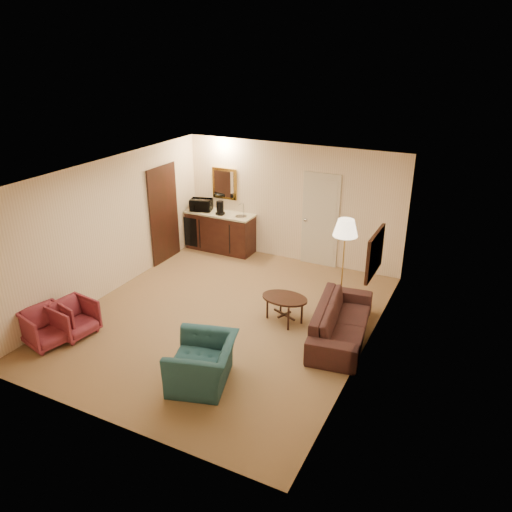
{
  "coord_description": "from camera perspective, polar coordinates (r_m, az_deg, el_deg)",
  "views": [
    {
      "loc": [
        3.96,
        -6.72,
        4.52
      ],
      "look_at": [
        0.38,
        0.5,
        1.07
      ],
      "focal_mm": 35.0,
      "sensor_mm": 36.0,
      "label": 1
    }
  ],
  "objects": [
    {
      "name": "floor_lamp",
      "position": [
        9.2,
        9.92,
        -0.77
      ],
      "size": [
        0.46,
        0.46,
        1.68
      ],
      "primitive_type": "cube",
      "rotation": [
        0.0,
        0.0,
        -0.04
      ],
      "color": "#B58D3C",
      "rests_on": "ground"
    },
    {
      "name": "ground",
      "position": [
        9.01,
        -3.62,
        -6.99
      ],
      "size": [
        6.0,
        6.0,
        0.0
      ],
      "primitive_type": "plane",
      "color": "#9A784E",
      "rests_on": "ground"
    },
    {
      "name": "coffee_table",
      "position": [
        8.78,
        3.27,
        -6.07
      ],
      "size": [
        0.97,
        0.82,
        0.47
      ],
      "primitive_type": "cube",
      "rotation": [
        0.0,
        0.0,
        -0.4
      ],
      "color": "black",
      "rests_on": "ground"
    },
    {
      "name": "microwave",
      "position": [
        11.71,
        -6.3,
        5.97
      ],
      "size": [
        0.55,
        0.4,
        0.33
      ],
      "primitive_type": "imported",
      "rotation": [
        0.0,
        0.0,
        0.28
      ],
      "color": "black",
      "rests_on": "wetbar_cabinet"
    },
    {
      "name": "teal_armchair",
      "position": [
        7.23,
        -6.16,
        -11.32
      ],
      "size": [
        0.92,
        1.16,
        0.89
      ],
      "primitive_type": "imported",
      "rotation": [
        0.0,
        0.0,
        -1.28
      ],
      "color": "#204A52",
      "rests_on": "ground"
    },
    {
      "name": "rose_chair_near",
      "position": [
        8.78,
        -22.84,
        -7.3
      ],
      "size": [
        0.76,
        0.79,
        0.67
      ],
      "primitive_type": "imported",
      "rotation": [
        0.0,
        0.0,
        1.32
      ],
      "color": "maroon",
      "rests_on": "ground"
    },
    {
      "name": "room_walls",
      "position": [
        8.96,
        -1.99,
        4.93
      ],
      "size": [
        5.02,
        6.01,
        2.61
      ],
      "color": "beige",
      "rests_on": "ground"
    },
    {
      "name": "sofa",
      "position": [
        8.35,
        9.78,
        -6.73
      ],
      "size": [
        0.89,
        2.12,
        0.8
      ],
      "primitive_type": "imported",
      "rotation": [
        0.0,
        0.0,
        1.72
      ],
      "color": "black",
      "rests_on": "ground"
    },
    {
      "name": "waste_bin",
      "position": [
        11.46,
        -1.42,
        0.74
      ],
      "size": [
        0.3,
        0.3,
        0.3
      ],
      "primitive_type": "cylinder",
      "rotation": [
        0.0,
        0.0,
        -0.3
      ],
      "color": "black",
      "rests_on": "ground"
    },
    {
      "name": "wetbar_cabinet",
      "position": [
        11.7,
        -4.09,
        2.81
      ],
      "size": [
        1.64,
        0.58,
        0.92
      ],
      "primitive_type": "cube",
      "color": "#351910",
      "rests_on": "ground"
    },
    {
      "name": "rose_chair_far",
      "position": [
        8.88,
        -20.14,
        -6.55
      ],
      "size": [
        0.68,
        0.72,
        0.66
      ],
      "primitive_type": "imported",
      "rotation": [
        0.0,
        0.0,
        1.44
      ],
      "color": "maroon",
      "rests_on": "ground"
    },
    {
      "name": "coffee_maker",
      "position": [
        11.38,
        -4.13,
        5.49
      ],
      "size": [
        0.19,
        0.19,
        0.31
      ],
      "primitive_type": "cylinder",
      "rotation": [
        0.0,
        0.0,
        -0.12
      ],
      "color": "black",
      "rests_on": "wetbar_cabinet"
    }
  ]
}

